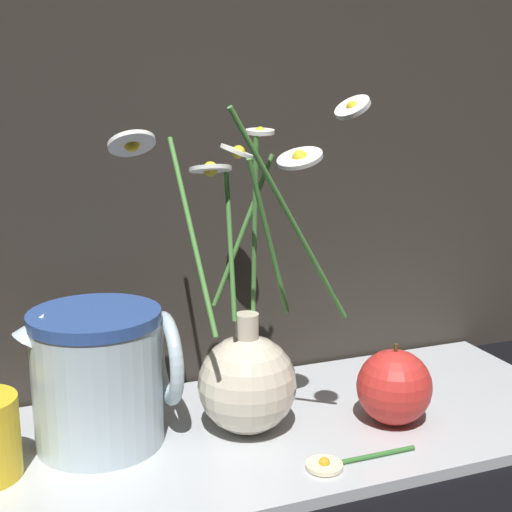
# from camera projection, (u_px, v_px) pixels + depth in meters

# --- Properties ---
(ground_plane) EXTENTS (6.00, 6.00, 0.00)m
(ground_plane) POSITION_uv_depth(u_px,v_px,m) (260.00, 438.00, 0.77)
(ground_plane) COLOR black
(shelf) EXTENTS (0.75, 0.29, 0.01)m
(shelf) POSITION_uv_depth(u_px,v_px,m) (260.00, 433.00, 0.76)
(shelf) COLOR #B2B7BC
(shelf) RESTS_ON ground_plane
(vase_with_flowers) EXTENTS (0.23, 0.24, 0.35)m
(vase_with_flowers) POSITION_uv_depth(u_px,v_px,m) (246.00, 370.00, 0.74)
(vase_with_flowers) COLOR beige
(vase_with_flowers) RESTS_ON shelf
(ceramic_pitcher) EXTENTS (0.16, 0.13, 0.15)m
(ceramic_pitcher) POSITION_uv_depth(u_px,v_px,m) (100.00, 372.00, 0.72)
(ceramic_pitcher) COLOR silver
(ceramic_pitcher) RESTS_ON shelf
(orange_fruit) EXTENTS (0.08, 0.08, 0.09)m
(orange_fruit) POSITION_uv_depth(u_px,v_px,m) (394.00, 387.00, 0.77)
(orange_fruit) COLOR red
(orange_fruit) RESTS_ON shelf
(loose_daisy) EXTENTS (0.12, 0.04, 0.01)m
(loose_daisy) POSITION_uv_depth(u_px,v_px,m) (337.00, 462.00, 0.68)
(loose_daisy) COLOR #336B2D
(loose_daisy) RESTS_ON shelf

